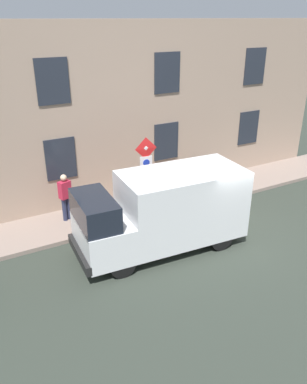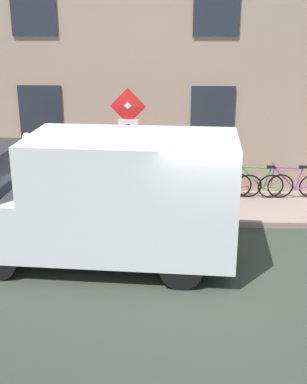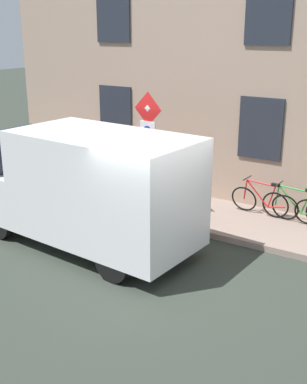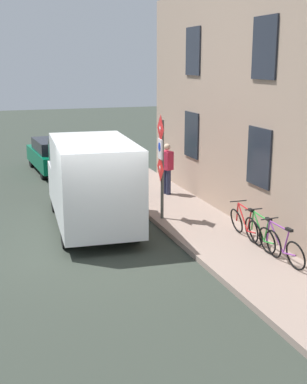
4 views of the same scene
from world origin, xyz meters
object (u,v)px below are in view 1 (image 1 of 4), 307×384
at_px(pedestrian, 65,196).
at_px(sign_post_stacked, 146,170).
at_px(delivery_van, 165,210).
at_px(bicycle_red, 181,181).
at_px(bicycle_green, 196,177).
at_px(bicycle_purple, 211,174).

bearing_deg(pedestrian, sign_post_stacked, 47.83).
relative_size(sign_post_stacked, delivery_van, 0.52).
bearing_deg(bicycle_red, delivery_van, 52.67).
height_order(delivery_van, pedestrian, delivery_van).
bearing_deg(bicycle_green, pedestrian, 4.02).
relative_size(sign_post_stacked, bicycle_purple, 1.66).
relative_size(delivery_van, bicycle_red, 3.18).
height_order(bicycle_red, pedestrian, pedestrian).
bearing_deg(bicycle_red, bicycle_green, -177.72).
xyz_separation_m(delivery_van, bicycle_red, (3.33, -2.76, -0.82)).
height_order(sign_post_stacked, bicycle_purple, sign_post_stacked).
height_order(sign_post_stacked, pedestrian, sign_post_stacked).
height_order(delivery_van, bicycle_green, delivery_van).
distance_m(sign_post_stacked, bicycle_green, 3.77).
distance_m(delivery_van, bicycle_red, 4.41).
xyz_separation_m(bicycle_green, pedestrian, (-0.27, 5.77, 0.56)).
distance_m(bicycle_purple, bicycle_red, 1.60).
bearing_deg(bicycle_purple, pedestrian, -1.03).
relative_size(bicycle_purple, pedestrian, 1.00).
distance_m(delivery_van, bicycle_green, 4.95).
relative_size(bicycle_green, pedestrian, 1.00).
bearing_deg(bicycle_green, bicycle_purple, -178.72).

